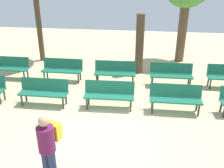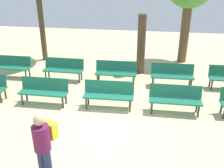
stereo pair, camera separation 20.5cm
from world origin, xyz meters
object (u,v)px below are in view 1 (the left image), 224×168
at_px(bench_r1_c1, 62,68).
at_px(bench_r1_c0, 9,66).
at_px(bench_r0_c1, 44,90).
at_px(tree_1, 140,44).
at_px(bench_r1_c3, 171,73).
at_px(bench_r1_c2, 115,71).
at_px(bench_r0_c2, 109,93).
at_px(bench_r0_c3, 176,97).
at_px(visitor_with_backpack, 48,146).

bearing_deg(bench_r1_c1, bench_r1_c0, -178.58).
bearing_deg(bench_r0_c1, tree_1, 47.64).
relative_size(bench_r1_c0, bench_r1_c1, 1.00).
bearing_deg(bench_r1_c1, bench_r1_c3, 0.76).
bearing_deg(bench_r1_c2, bench_r1_c0, 178.78).
height_order(bench_r0_c2, bench_r1_c0, same).
bearing_deg(bench_r1_c0, bench_r1_c3, 0.68).
bearing_deg(bench_r1_c3, bench_r0_c2, -138.26).
xyz_separation_m(bench_r0_c3, bench_r1_c2, (-2.12, 1.93, 0.00)).
bearing_deg(bench_r1_c0, bench_r0_c3, -16.25).
xyz_separation_m(bench_r0_c1, bench_r1_c3, (4.26, 2.05, 0.00)).
relative_size(bench_r1_c1, bench_r1_c2, 0.99).
xyz_separation_m(bench_r0_c1, bench_r0_c3, (4.24, 0.08, 0.00)).
bearing_deg(tree_1, bench_r1_c3, -44.02).
bearing_deg(bench_r1_c2, tree_1, 53.41).
bearing_deg(bench_r1_c2, bench_r1_c1, 178.11).
xyz_separation_m(bench_r0_c3, tree_1, (-1.24, 3.19, 0.75)).
bearing_deg(bench_r1_c2, bench_r0_c2, -90.43).
bearing_deg(bench_r1_c1, bench_r1_c2, 0.11).
bearing_deg(bench_r0_c2, bench_r1_c0, 154.59).
bearing_deg(bench_r0_c1, bench_r1_c1, 90.40).
distance_m(bench_r1_c3, tree_1, 1.91).
xyz_separation_m(bench_r0_c2, bench_r1_c0, (-4.39, 1.92, 0.00)).
height_order(bench_r1_c1, visitor_with_backpack, visitor_with_backpack).
height_order(bench_r0_c1, bench_r1_c1, same).
bearing_deg(bench_r1_c2, visitor_with_backpack, -99.38).
xyz_separation_m(bench_r0_c1, bench_r1_c1, (-0.01, 2.03, 0.00)).
relative_size(bench_r0_c3, bench_r1_c3, 1.00).
bearing_deg(bench_r1_c0, bench_r0_c2, -23.44).
bearing_deg(bench_r0_c3, bench_r1_c0, 163.07).
distance_m(bench_r1_c1, bench_r1_c2, 2.13).
bearing_deg(bench_r0_c1, bench_r1_c0, 138.50).
bearing_deg(bench_r1_c1, bench_r0_c2, -41.62).
height_order(bench_r1_c1, bench_r1_c2, same).
distance_m(bench_r0_c2, bench_r1_c3, 2.89).
distance_m(bench_r0_c3, bench_r1_c1, 4.67).
relative_size(bench_r0_c2, bench_r1_c3, 1.00).
relative_size(bench_r1_c2, visitor_with_backpack, 0.98).
xyz_separation_m(bench_r0_c3, bench_r1_c1, (-4.25, 1.94, 0.00)).
xyz_separation_m(bench_r1_c1, visitor_with_backpack, (1.40, -5.29, 0.43)).
bearing_deg(tree_1, bench_r1_c2, -125.07).
xyz_separation_m(bench_r0_c3, bench_r1_c3, (0.02, 1.97, 0.00)).
xyz_separation_m(bench_r1_c0, bench_r1_c3, (6.50, 0.06, 0.00)).
bearing_deg(bench_r0_c3, bench_r1_c3, 88.82).
relative_size(bench_r0_c2, bench_r0_c3, 1.01).
bearing_deg(visitor_with_backpack, bench_r1_c2, -80.69).
height_order(bench_r0_c2, bench_r1_c1, same).
relative_size(bench_r1_c0, visitor_with_backpack, 0.97).
distance_m(tree_1, visitor_with_backpack, 6.73).
height_order(bench_r0_c2, bench_r1_c3, same).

